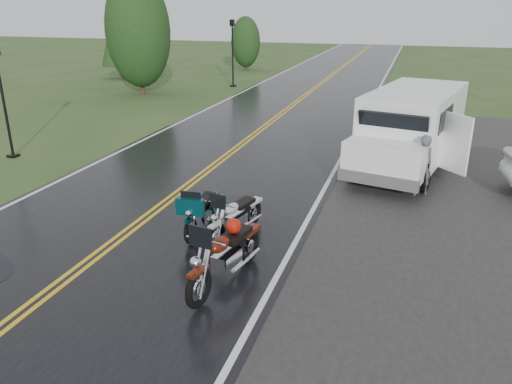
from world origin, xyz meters
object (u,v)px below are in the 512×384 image
Objects in this scene: motorcycle_teal at (190,221)px; lamp_post_far_left at (233,53)px; motorcycle_silver at (216,226)px; van_white at (358,140)px; person_at_van at (422,166)px; lamp_post_near_left at (4,102)px; motorcycle_red at (198,273)px.

lamp_post_far_left is (-6.77, 21.20, 1.46)m from motorcycle_teal.
van_white reaches higher than motorcycle_silver.
lamp_post_far_left reaches higher than motorcycle_silver.
lamp_post_far_left is (-7.42, 21.34, 1.44)m from motorcycle_silver.
person_at_van reaches higher than motorcycle_teal.
van_white reaches higher than motorcycle_teal.
lamp_post_near_left is at bearing 150.60° from motorcycle_teal.
person_at_van is (1.82, -0.68, -0.41)m from van_white.
person_at_van is at bearing -7.87° from van_white.
motorcycle_red is at bearing -90.11° from van_white.
motorcycle_red is 2.50m from motorcycle_teal.
motorcycle_teal is 6.10m from van_white.
lamp_post_near_left is at bearing 167.54° from motorcycle_silver.
van_white is at bearing -52.91° from person_at_van.
lamp_post_near_left is at bearing -96.32° from lamp_post_far_left.
motorcycle_red is 1.19× the size of motorcycle_silver.
person_at_van is (4.70, 4.66, 0.26)m from motorcycle_teal.
lamp_post_near_left is (-11.52, -1.05, 0.65)m from van_white.
motorcycle_red is 11.82m from lamp_post_near_left.
motorcycle_teal is at bearing -105.65° from van_white.
motorcycle_silver is (0.65, -0.13, 0.02)m from motorcycle_teal.
motorcycle_teal is at bearing 127.48° from motorcycle_red.
van_white is (2.23, 5.48, 0.64)m from motorcycle_silver.
lamp_post_far_left reaches higher than van_white.
person_at_van is at bearing 1.59° from lamp_post_near_left.
lamp_post_far_left is at bearing 118.31° from motorcycle_red.
van_white reaches higher than person_at_van.
motorcycle_red is 0.38× the size of van_white.
lamp_post_near_left is at bearing 156.09° from motorcycle_red.
person_at_van is 20.16m from lamp_post_far_left.
motorcycle_silver is at bearing 17.48° from person_at_van.
motorcycle_silver is 5.95m from van_white.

